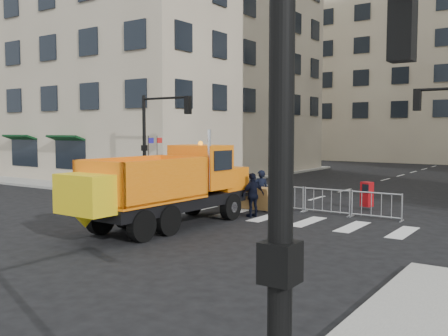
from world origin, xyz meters
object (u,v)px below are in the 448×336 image
Objects in this scene: newspaper_box at (367,194)px; cop_c at (253,195)px; plow_truck at (166,184)px; cop_a at (261,191)px; worker at (207,180)px; cop_b at (233,190)px.

cop_c is at bearing -107.29° from newspaper_box.
plow_truck reaches higher than newspaper_box.
newspaper_box is at bearing 168.65° from cop_c.
worker reaches higher than cop_a.
cop_c is 5.38m from worker.
cop_b is at bearing -130.11° from newspaper_box.
worker is (-4.50, 2.95, 0.12)m from cop_c.
cop_b is at bearing -101.12° from cop_c.
cop_a is 4.79m from newspaper_box.
cop_a is 1.03× the size of worker.
plow_truck is 4.02m from cop_c.
worker is 1.60× the size of newspaper_box.
plow_truck is at bearing -101.36° from newspaper_box.
plow_truck reaches higher than cop_b.
worker is (-3.04, 6.63, -0.56)m from plow_truck.
newspaper_box is at bearing 11.88° from worker.
cop_c is (1.89, -1.35, 0.04)m from cop_b.
cop_a is 4.32m from worker.
plow_truck is 5.11m from cop_b.
cop_a is at bearing -137.65° from cop_c.
worker is (-4.04, 1.53, 0.12)m from cop_a.
cop_a is 1.44m from cop_b.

